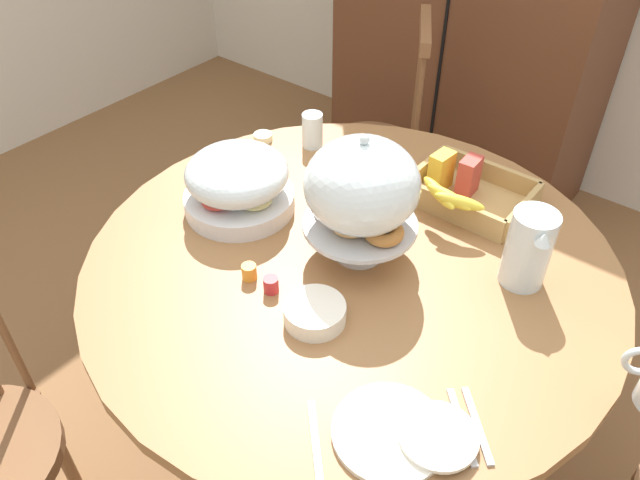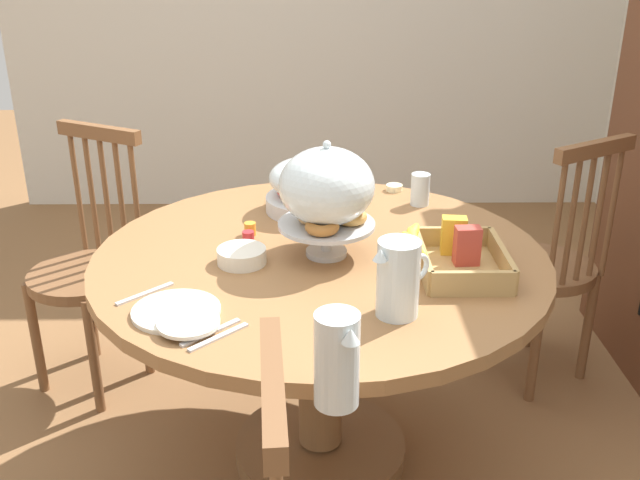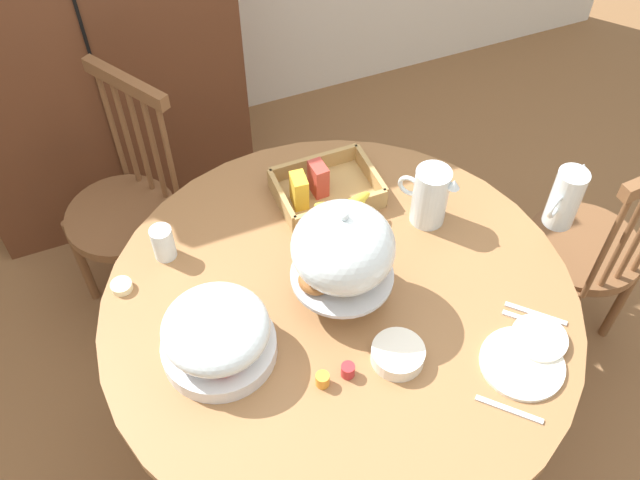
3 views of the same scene
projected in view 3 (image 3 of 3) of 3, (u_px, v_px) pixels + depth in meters
ground_plane at (335, 426)px, 2.50m from camera, size 10.00×10.00×0.00m
dining_table at (339, 338)px, 2.09m from camera, size 1.33×1.33×0.74m
windsor_chair_near_window at (126, 212)px, 2.56m from camera, size 0.46×0.46×0.97m
windsor_chair_facing_door at (589, 252)px, 2.44m from camera, size 0.40×0.40×0.97m
pastry_stand_with_dome at (343, 251)px, 1.81m from camera, size 0.28×0.28×0.34m
fruit_platter_covered at (217, 335)px, 1.78m from camera, size 0.30×0.30×0.18m
orange_juice_pitcher at (564, 200)px, 2.07m from camera, size 0.17×0.10×0.20m
milk_pitcher at (430, 198)px, 2.08m from camera, size 0.14×0.16×0.20m
cereal_basket at (325, 191)px, 2.17m from camera, size 0.32×0.30×0.12m
china_plate_large at (522, 363)px, 1.82m from camera, size 0.22×0.22×0.01m
china_plate_small at (539, 338)px, 1.86m from camera, size 0.15×0.15×0.01m
cereal_bowl at (398, 354)px, 1.82m from camera, size 0.14×0.14×0.04m
drinking_glass at (163, 243)px, 2.02m from camera, size 0.06×0.06×0.11m
butter_dish at (122, 286)px, 1.97m from camera, size 0.06×0.06×0.02m
jam_jar_strawberry at (348, 370)px, 1.79m from camera, size 0.04×0.04×0.04m
jam_jar_apricot at (323, 380)px, 1.77m from camera, size 0.04×0.04×0.04m
table_knife at (533, 322)px, 1.90m from camera, size 0.13×0.13×0.01m
dinner_fork at (536, 314)px, 1.92m from camera, size 0.13×0.13×0.01m
soup_spoon at (509, 410)px, 1.74m from camera, size 0.13×0.13×0.01m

